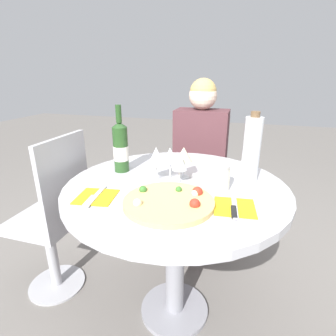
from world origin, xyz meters
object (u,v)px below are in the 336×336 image
(chair_behind_diner, at_px, (201,178))
(pizza_large, at_px, (170,201))
(dining_table, at_px, (176,208))
(chair_empty_side, at_px, (55,221))
(seated_diner, at_px, (198,175))
(tall_carafe, at_px, (252,149))
(wine_bottle, at_px, (121,147))

(chair_behind_diner, distance_m, pizza_large, 1.07)
(dining_table, xyz_separation_m, chair_behind_diner, (-0.02, 0.83, -0.17))
(dining_table, distance_m, chair_empty_side, 0.70)
(pizza_large, bearing_deg, chair_behind_diner, 92.50)
(chair_behind_diner, xyz_separation_m, seated_diner, (-0.00, -0.14, 0.08))
(chair_empty_side, xyz_separation_m, pizza_large, (0.71, -0.17, 0.31))
(tall_carafe, bearing_deg, pizza_large, -130.60)
(dining_table, relative_size, tall_carafe, 3.13)
(pizza_large, bearing_deg, tall_carafe, 49.40)
(pizza_large, distance_m, wine_bottle, 0.45)
(wine_bottle, bearing_deg, dining_table, -15.32)
(tall_carafe, bearing_deg, chair_behind_diner, 115.52)
(dining_table, bearing_deg, wine_bottle, 164.68)
(chair_empty_side, xyz_separation_m, tall_carafe, (0.99, 0.16, 0.45))
(chair_empty_side, bearing_deg, pizza_large, -103.56)
(chair_empty_side, relative_size, pizza_large, 2.71)
(dining_table, xyz_separation_m, tall_carafe, (0.31, 0.14, 0.27))
(seated_diner, height_order, pizza_large, seated_diner)
(dining_table, bearing_deg, tall_carafe, 23.52)
(seated_diner, bearing_deg, wine_bottle, 64.18)
(seated_diner, relative_size, tall_carafe, 3.78)
(chair_behind_diner, xyz_separation_m, pizza_large, (0.04, -1.02, 0.31))
(seated_diner, bearing_deg, chair_behind_diner, -90.00)
(seated_diner, distance_m, chair_empty_side, 0.97)
(dining_table, relative_size, seated_diner, 0.83)
(chair_behind_diner, xyz_separation_m, chair_empty_side, (-0.66, -0.85, 0.00))
(dining_table, distance_m, seated_diner, 0.69)
(dining_table, height_order, chair_empty_side, chair_empty_side)
(chair_empty_side, bearing_deg, wine_bottle, -73.49)
(dining_table, relative_size, chair_empty_side, 1.05)
(pizza_large, bearing_deg, dining_table, 98.16)
(seated_diner, bearing_deg, chair_empty_side, 47.02)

